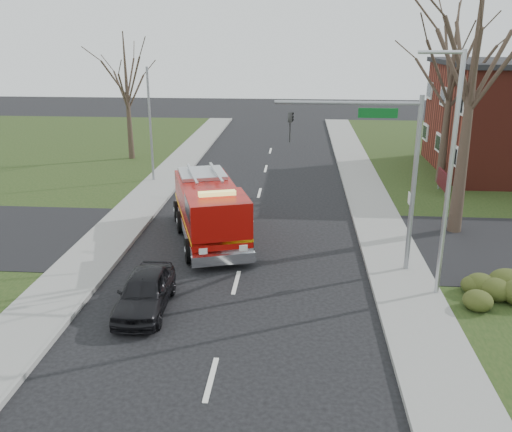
{
  "coord_description": "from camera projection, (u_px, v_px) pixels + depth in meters",
  "views": [
    {
      "loc": [
        2.19,
        -18.27,
        8.85
      ],
      "look_at": [
        0.59,
        1.93,
        2.0
      ],
      "focal_mm": 38.0,
      "sensor_mm": 36.0,
      "label": 1
    }
  ],
  "objects": [
    {
      "name": "hedge_corner",
      "position": [
        495.0,
        289.0,
        18.45
      ],
      "size": [
        2.8,
        2.0,
        0.9
      ],
      "primitive_type": "ellipsoid",
      "color": "#2D3814",
      "rests_on": "lawn_right"
    },
    {
      "name": "sidewalk_right",
      "position": [
        405.0,
        287.0,
        19.76
      ],
      "size": [
        2.4,
        80.0,
        0.15
      ],
      "primitive_type": "cube",
      "color": "gray",
      "rests_on": "ground"
    },
    {
      "name": "health_center_sign",
      "position": [
        443.0,
        180.0,
        30.99
      ],
      "size": [
        0.12,
        2.0,
        1.4
      ],
      "color": "#481016",
      "rests_on": "ground"
    },
    {
      "name": "bare_tree_near",
      "position": [
        474.0,
        69.0,
        22.83
      ],
      "size": [
        6.0,
        6.0,
        12.0
      ],
      "color": "#372821",
      "rests_on": "ground"
    },
    {
      "name": "sidewalk_left",
      "position": [
        75.0,
        275.0,
        20.69
      ],
      "size": [
        2.4,
        80.0,
        0.15
      ],
      "primitive_type": "cube",
      "color": "gray",
      "rests_on": "ground"
    },
    {
      "name": "parked_car_maroon",
      "position": [
        145.0,
        291.0,
        18.09
      ],
      "size": [
        1.72,
        3.97,
        1.33
      ],
      "primitive_type": "imported",
      "rotation": [
        0.0,
        0.0,
        0.04
      ],
      "color": "black",
      "rests_on": "ground"
    },
    {
      "name": "bare_tree_far",
      "position": [
        452.0,
        76.0,
        31.52
      ],
      "size": [
        5.25,
        5.25,
        10.5
      ],
      "color": "#372821",
      "rests_on": "ground"
    },
    {
      "name": "traffic_signal_mast",
      "position": [
        381.0,
        153.0,
        19.77
      ],
      "size": [
        5.29,
        0.18,
        6.8
      ],
      "color": "gray",
      "rests_on": "ground"
    },
    {
      "name": "ground",
      "position": [
        236.0,
        283.0,
        20.25
      ],
      "size": [
        120.0,
        120.0,
        0.0
      ],
      "primitive_type": "plane",
      "color": "black",
      "rests_on": "ground"
    },
    {
      "name": "streetlight_pole",
      "position": [
        448.0,
        171.0,
        17.79
      ],
      "size": [
        1.48,
        0.16,
        8.4
      ],
      "color": "#B7BABF",
      "rests_on": "ground"
    },
    {
      "name": "fire_engine",
      "position": [
        210.0,
        212.0,
        24.04
      ],
      "size": [
        4.53,
        7.63,
        2.91
      ],
      "rotation": [
        0.0,
        0.0,
        0.3
      ],
      "color": "#9A0B07",
      "rests_on": "ground"
    },
    {
      "name": "utility_pole_far",
      "position": [
        150.0,
        126.0,
        32.86
      ],
      "size": [
        0.14,
        0.14,
        7.0
      ],
      "primitive_type": "cylinder",
      "color": "gray",
      "rests_on": "ground"
    },
    {
      "name": "bare_tree_left",
      "position": [
        126.0,
        82.0,
        38.1
      ],
      "size": [
        4.5,
        4.5,
        9.0
      ],
      "color": "#372821",
      "rests_on": "ground"
    }
  ]
}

